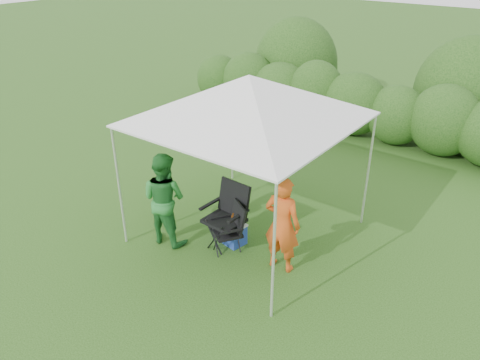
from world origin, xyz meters
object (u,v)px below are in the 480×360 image
Objects in this scene: woman at (164,198)px; canopy at (249,98)px; cooler at (232,232)px; chair_right at (231,226)px; man at (282,224)px; chair_left at (228,211)px.

canopy is at bearing -139.73° from woman.
cooler is (-0.03, -0.42, -2.27)m from canopy.
chair_right is at bearing -164.97° from woman.
chair_left is at bearing -8.94° from man.
woman is at bearing -126.68° from chair_right.
cooler is (0.05, 0.03, -0.42)m from chair_left.
chair_left is (-0.08, -0.45, -1.85)m from canopy.
man is at bearing 5.55° from cooler.
chair_right is 0.28m from chair_left.
woman reaches higher than man.
canopy reaches higher than woman.
canopy is 2.31m from cooler.
chair_right is 1.66× the size of cooler.
chair_left is at bearing -153.43° from woman.
canopy is 3.67× the size of chair_right.
canopy is 2.08m from chair_right.
chair_right is 0.78× the size of chair_left.
canopy is at bearing 96.28° from cooler.
chair_right is (0.11, -0.60, -1.98)m from canopy.
woman reaches higher than chair_right.
cooler is at bearing -153.52° from woman.
man is at bearing -26.18° from canopy.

